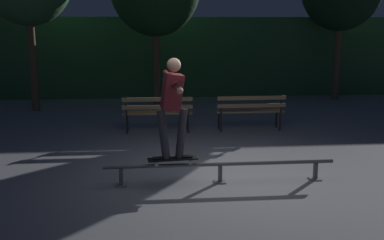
{
  "coord_description": "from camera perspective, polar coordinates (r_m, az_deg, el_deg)",
  "views": [
    {
      "loc": [
        -1.06,
        -6.92,
        2.47
      ],
      "look_at": [
        -0.37,
        0.6,
        0.85
      ],
      "focal_mm": 42.11,
      "sensor_mm": 36.0,
      "label": 1
    }
  ],
  "objects": [
    {
      "name": "skateboard",
      "position": [
        7.04,
        -2.46,
        -4.97
      ],
      "size": [
        0.8,
        0.29,
        0.09
      ],
      "color": "black",
      "rests_on": "grind_rail"
    },
    {
      "name": "hedge_backdrop",
      "position": [
        15.89,
        -1.37,
        8.04
      ],
      "size": [
        24.0,
        1.2,
        2.7
      ],
      "primitive_type": "cube",
      "color": "#2D5B33",
      "rests_on": "ground"
    },
    {
      "name": "park_bench_left_center",
      "position": [
        10.61,
        7.39,
        1.49
      ],
      "size": [
        1.6,
        0.41,
        0.88
      ],
      "color": "black",
      "rests_on": "ground"
    },
    {
      "name": "skateboarder",
      "position": [
        6.83,
        -2.5,
        2.56
      ],
      "size": [
        0.63,
        1.4,
        1.56
      ],
      "color": "black",
      "rests_on": "skateboard"
    },
    {
      "name": "park_bench_leftmost",
      "position": [
        10.36,
        -4.4,
        1.3
      ],
      "size": [
        1.6,
        0.41,
        0.88
      ],
      "color": "black",
      "rests_on": "ground"
    },
    {
      "name": "ground_plane",
      "position": [
        7.43,
        3.33,
        -7.35
      ],
      "size": [
        90.0,
        90.0,
        0.0
      ],
      "primitive_type": "plane",
      "color": "slate"
    },
    {
      "name": "grind_rail",
      "position": [
        7.16,
        3.59,
        -5.97
      ],
      "size": [
        3.66,
        0.18,
        0.33
      ],
      "color": "slate",
      "rests_on": "ground"
    }
  ]
}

